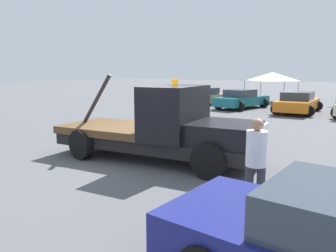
# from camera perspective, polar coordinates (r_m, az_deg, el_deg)

# --- Properties ---
(ground_plane) EXTENTS (160.00, 160.00, 0.00)m
(ground_plane) POSITION_cam_1_polar(r_m,az_deg,el_deg) (9.83, -2.28, -5.74)
(ground_plane) COLOR #545459
(tow_truck) EXTENTS (6.36, 3.22, 2.51)m
(tow_truck) POSITION_cam_1_polar(r_m,az_deg,el_deg) (9.45, -0.34, -0.54)
(tow_truck) COLOR black
(tow_truck) RESTS_ON ground
(person_near_truck) EXTENTS (0.39, 0.39, 1.74)m
(person_near_truck) POSITION_cam_1_polar(r_m,az_deg,el_deg) (6.31, 15.09, -5.33)
(person_near_truck) COLOR #38383D
(person_near_truck) RESTS_ON ground
(parked_car_tan) EXTENTS (2.85, 5.04, 1.34)m
(parked_car_tan) POSITION_cam_1_polar(r_m,az_deg,el_deg) (25.62, 6.34, 5.10)
(parked_car_tan) COLOR tan
(parked_car_tan) RESTS_ON ground
(parked_car_teal) EXTENTS (2.72, 4.77, 1.34)m
(parked_car_teal) POSITION_cam_1_polar(r_m,az_deg,el_deg) (23.64, 12.65, 4.56)
(parked_car_teal) COLOR #196670
(parked_car_teal) RESTS_ON ground
(parked_car_orange) EXTENTS (2.87, 5.02, 1.34)m
(parked_car_orange) POSITION_cam_1_polar(r_m,az_deg,el_deg) (22.11, 21.67, 3.80)
(parked_car_orange) COLOR orange
(parked_car_orange) RESTS_ON ground
(canopy_tent_white) EXTENTS (3.45, 3.45, 2.52)m
(canopy_tent_white) POSITION_cam_1_polar(r_m,az_deg,el_deg) (29.40, 17.66, 8.22)
(canopy_tent_white) COLOR #9E9EA3
(canopy_tent_white) RESTS_ON ground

